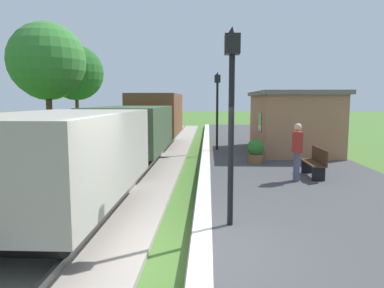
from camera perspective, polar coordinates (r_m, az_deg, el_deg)
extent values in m
plane|color=#47702D|center=(6.09, -2.53, -18.61)|extent=(160.00, 160.00, 0.00)
cube|color=#424244|center=(6.59, 27.70, -16.17)|extent=(6.00, 60.00, 0.25)
cube|color=silver|center=(5.96, 1.46, -16.49)|extent=(0.36, 60.00, 0.01)
cube|color=#9E9389|center=(6.70, -24.34, -16.20)|extent=(3.80, 60.00, 0.12)
cube|color=slate|center=(6.37, -18.39, -15.89)|extent=(0.07, 60.00, 0.14)
cube|color=gray|center=(7.59, -19.92, -1.38)|extent=(2.50, 5.60, 1.60)
cube|color=black|center=(7.71, -19.72, -6.17)|extent=(2.10, 5.15, 0.50)
cylinder|color=black|center=(9.40, -15.52, -5.25)|extent=(1.56, 0.84, 0.84)
cylinder|color=black|center=(6.22, -26.00, -12.00)|extent=(1.56, 0.84, 0.84)
cylinder|color=black|center=(10.44, -13.60, -2.59)|extent=(0.20, 0.30, 0.20)
cube|color=#384C33|center=(13.88, -9.50, 2.54)|extent=(2.50, 5.60, 1.60)
cube|color=black|center=(13.95, -9.45, -0.13)|extent=(2.10, 5.15, 0.50)
cylinder|color=black|center=(15.72, -8.08, -0.23)|extent=(1.56, 0.84, 0.84)
cylinder|color=black|center=(12.25, -11.16, -2.32)|extent=(1.56, 0.84, 0.84)
cylinder|color=black|center=(16.83, -7.37, 1.11)|extent=(0.20, 0.30, 0.20)
cylinder|color=black|center=(11.11, -12.60, -2.00)|extent=(0.20, 0.30, 0.20)
cube|color=brown|center=(20.36, -5.64, 4.82)|extent=(2.50, 5.60, 2.20)
cube|color=black|center=(20.42, -5.61, 2.15)|extent=(2.10, 5.15, 0.50)
cylinder|color=black|center=(22.21, -4.94, 1.89)|extent=(1.56, 0.84, 0.84)
cylinder|color=black|center=(18.67, -6.38, 0.92)|extent=(1.56, 0.84, 0.84)
cylinder|color=black|center=(23.33, -4.58, 2.76)|extent=(0.20, 0.30, 0.20)
cylinder|color=black|center=(17.51, -6.97, 1.34)|extent=(0.20, 0.30, 0.20)
cube|color=#9E6B4C|center=(17.51, 15.46, 3.18)|extent=(3.20, 5.50, 2.60)
cube|color=#66605B|center=(17.48, 15.61, 7.73)|extent=(3.50, 5.80, 0.18)
cube|color=black|center=(16.13, 10.75, 3.47)|extent=(0.03, 0.90, 0.80)
cube|color=#422819|center=(11.82, 18.61, -2.84)|extent=(0.42, 1.50, 0.04)
cube|color=#422819|center=(11.83, 19.54, -1.67)|extent=(0.04, 1.50, 0.45)
cube|color=black|center=(11.29, 19.40, -4.51)|extent=(0.38, 0.06, 0.42)
cube|color=black|center=(12.42, 17.81, -3.42)|extent=(0.38, 0.06, 0.42)
cube|color=#422819|center=(22.21, 11.03, 1.82)|extent=(0.42, 1.50, 0.04)
cube|color=#422819|center=(22.22, 11.53, 2.44)|extent=(0.04, 1.50, 0.45)
cube|color=black|center=(21.64, 11.24, 1.07)|extent=(0.38, 0.06, 0.42)
cube|color=black|center=(22.82, 10.79, 1.38)|extent=(0.38, 0.06, 0.42)
cylinder|color=#474C66|center=(10.98, 16.31, -3.53)|extent=(0.15, 0.15, 0.86)
cylinder|color=#474C66|center=(11.14, 16.14, -3.38)|extent=(0.15, 0.15, 0.86)
cube|color=maroon|center=(10.96, 16.35, 0.30)|extent=(0.25, 0.39, 0.60)
sphere|color=tan|center=(10.92, 16.43, 2.60)|extent=(0.22, 0.22, 0.22)
cylinder|color=brown|center=(13.91, 9.99, -2.28)|extent=(0.56, 0.56, 0.34)
sphere|color=#2D6B28|center=(13.85, 10.03, -0.54)|extent=(0.64, 0.64, 0.64)
cylinder|color=black|center=(6.75, 6.20, 0.32)|extent=(0.11, 0.11, 3.20)
cube|color=black|center=(6.79, 6.40, 15.43)|extent=(0.28, 0.28, 0.36)
sphere|color=#F2E5BF|center=(6.79, 6.40, 15.43)|extent=(0.20, 0.20, 0.20)
cone|color=black|center=(6.82, 6.43, 17.42)|extent=(0.20, 0.20, 0.16)
cylinder|color=black|center=(17.27, 4.00, 4.36)|extent=(0.11, 0.11, 3.20)
cube|color=black|center=(17.28, 4.05, 10.26)|extent=(0.28, 0.28, 0.36)
sphere|color=#F2E5BF|center=(17.28, 4.05, 10.26)|extent=(0.20, 0.20, 0.20)
cone|color=black|center=(17.30, 4.06, 11.06)|extent=(0.20, 0.20, 0.16)
cylinder|color=#4C3823|center=(18.32, -21.58, 3.12)|extent=(0.28, 0.28, 3.12)
sphere|color=#387A33|center=(18.38, -21.99, 12.12)|extent=(3.53, 3.53, 3.53)
cylinder|color=#4C3823|center=(26.25, -21.63, 4.19)|extent=(0.28, 0.28, 3.17)
sphere|color=#387A33|center=(26.32, -21.95, 11.28)|extent=(4.44, 4.44, 4.44)
cylinder|color=#4C3823|center=(31.13, -17.71, 4.71)|extent=(0.28, 0.28, 3.17)
sphere|color=#235B23|center=(31.19, -17.93, 10.68)|extent=(4.43, 4.43, 4.43)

